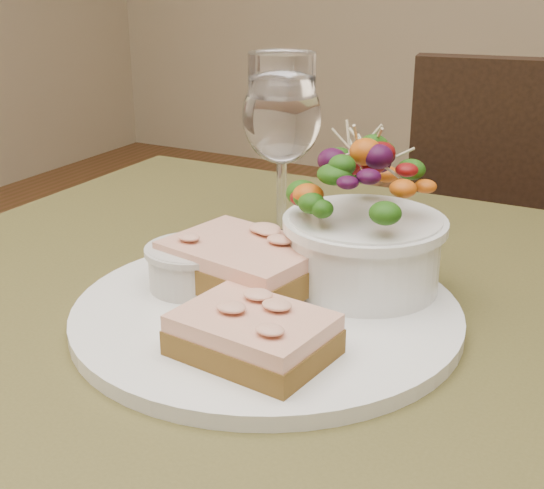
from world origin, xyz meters
The scene contains 9 objects.
cafe_table centered at (0.00, 0.00, 0.65)m, with size 0.80×0.80×0.75m.
chair_far centered at (0.12, 0.73, 0.29)m, with size 0.49×0.49×0.90m.
dinner_plate centered at (-0.01, 0.00, 0.76)m, with size 0.31×0.31×0.01m, color white.
sandwich_front centered at (0.02, -0.07, 0.78)m, with size 0.11×0.09×0.03m.
sandwich_back centered at (-0.04, 0.02, 0.79)m, with size 0.14×0.11×0.03m.
ramekin centered at (-0.08, 0.01, 0.78)m, with size 0.07×0.07×0.04m.
salad_bowl centered at (0.05, 0.08, 0.82)m, with size 0.13×0.13×0.13m.
garnish centered at (-0.07, 0.07, 0.77)m, with size 0.05×0.04×0.02m.
wine_glass centered at (-0.08, 0.16, 0.87)m, with size 0.08×0.08×0.18m.
Camera 1 is at (0.25, -0.47, 1.02)m, focal length 50.00 mm.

